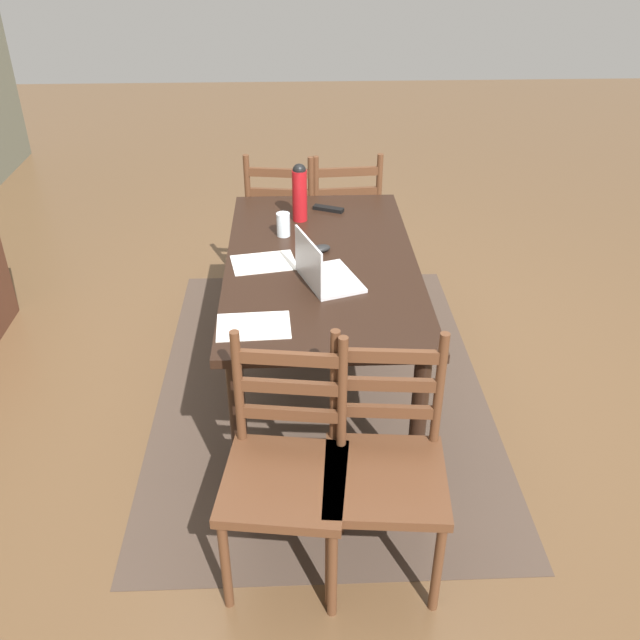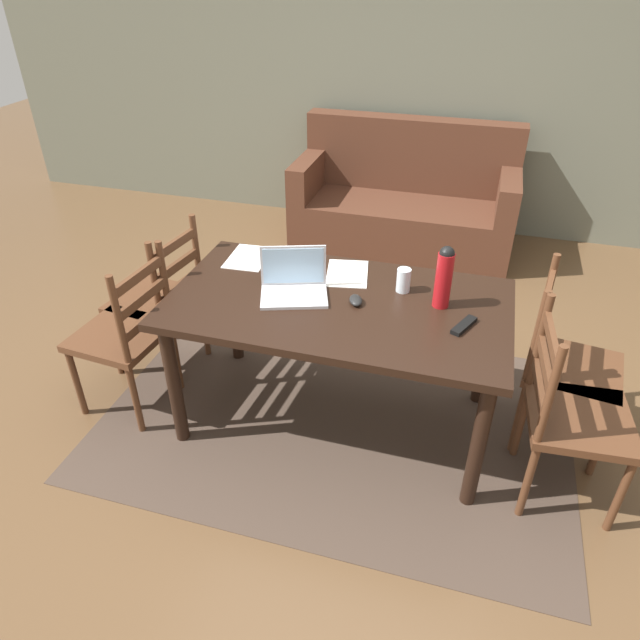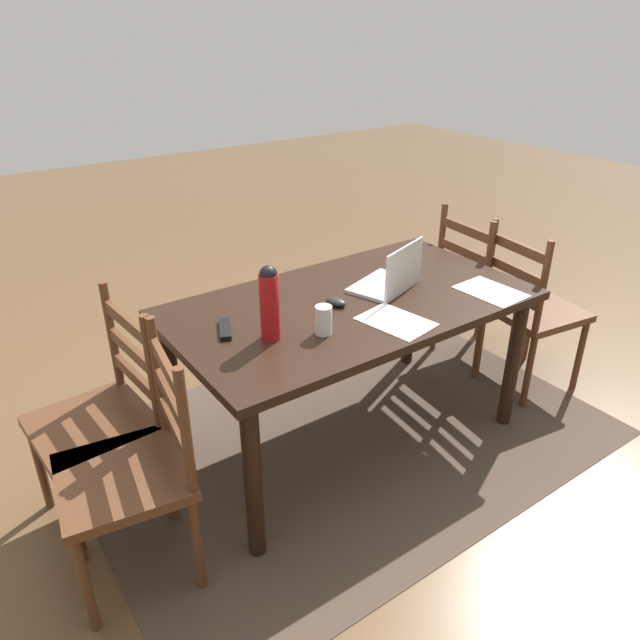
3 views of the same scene
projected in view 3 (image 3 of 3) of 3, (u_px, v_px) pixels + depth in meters
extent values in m
plane|color=brown|center=(348.00, 435.00, 3.03)|extent=(14.00, 14.00, 0.00)
cube|color=#47382D|center=(348.00, 435.00, 3.02)|extent=(2.49, 1.70, 0.01)
cube|color=black|center=(351.00, 304.00, 2.69)|extent=(1.64, 0.91, 0.04)
cylinder|color=black|center=(410.00, 309.00, 3.51)|extent=(0.07, 0.07, 0.72)
cylinder|color=black|center=(173.00, 390.00, 2.76)|extent=(0.07, 0.07, 0.72)
cylinder|color=black|center=(513.00, 363.00, 2.97)|extent=(0.07, 0.07, 0.72)
cylinder|color=black|center=(253.00, 482.00, 2.21)|extent=(0.07, 0.07, 0.72)
cube|color=#56331E|center=(536.00, 311.00, 3.28)|extent=(0.50, 0.50, 0.04)
cylinder|color=#56331E|center=(529.00, 327.00, 3.61)|extent=(0.04, 0.04, 0.43)
cylinder|color=#56331E|center=(579.00, 355.00, 3.31)|extent=(0.04, 0.04, 0.43)
cylinder|color=#56331E|center=(480.00, 341.00, 3.46)|extent=(0.04, 0.04, 0.43)
cylinder|color=#56331E|center=(528.00, 372.00, 3.16)|extent=(0.04, 0.04, 0.43)
cylinder|color=#56331E|center=(490.00, 263.00, 3.23)|extent=(0.04, 0.04, 0.50)
cylinder|color=#56331E|center=(543.00, 289.00, 2.93)|extent=(0.04, 0.04, 0.50)
cube|color=#56331E|center=(512.00, 293.00, 3.13)|extent=(0.07, 0.36, 0.05)
cube|color=#56331E|center=(516.00, 271.00, 3.07)|extent=(0.07, 0.36, 0.05)
cube|color=#56331E|center=(519.00, 248.00, 3.01)|extent=(0.07, 0.36, 0.05)
cube|color=#56331E|center=(123.00, 477.00, 2.10)|extent=(0.50, 0.50, 0.04)
cylinder|color=#56331E|center=(86.00, 585.00, 1.98)|extent=(0.04, 0.04, 0.43)
cylinder|color=#56331E|center=(72.00, 509.00, 2.28)|extent=(0.04, 0.04, 0.43)
cylinder|color=#56331E|center=(197.00, 544.00, 2.13)|extent=(0.04, 0.04, 0.43)
cylinder|color=#56331E|center=(171.00, 478.00, 2.43)|extent=(0.04, 0.04, 0.43)
cylinder|color=#56331E|center=(186.00, 434.00, 1.92)|extent=(0.04, 0.04, 0.50)
cylinder|color=#56331E|center=(158.00, 377.00, 2.22)|extent=(0.04, 0.04, 0.50)
cube|color=#56331E|center=(174.00, 427.00, 2.11)|extent=(0.08, 0.36, 0.05)
cube|color=#56331E|center=(170.00, 398.00, 2.05)|extent=(0.08, 0.36, 0.05)
cube|color=#56331E|center=(166.00, 367.00, 2.00)|extent=(0.08, 0.36, 0.05)
cube|color=#56331E|center=(92.00, 426.00, 2.36)|extent=(0.47, 0.47, 0.04)
cylinder|color=#56331E|center=(72.00, 520.00, 2.23)|extent=(0.04, 0.04, 0.43)
cylinder|color=#56331E|center=(40.00, 467.00, 2.49)|extent=(0.04, 0.04, 0.43)
cylinder|color=#56331E|center=(165.00, 476.00, 2.45)|extent=(0.04, 0.04, 0.43)
cylinder|color=#56331E|center=(127.00, 431.00, 2.71)|extent=(0.04, 0.04, 0.43)
cylinder|color=#56331E|center=(152.00, 375.00, 2.23)|extent=(0.04, 0.04, 0.50)
cylinder|color=#56331E|center=(112.00, 337.00, 2.49)|extent=(0.04, 0.04, 0.50)
cube|color=#56331E|center=(135.00, 376.00, 2.41)|extent=(0.05, 0.36, 0.05)
cube|color=#56331E|center=(130.00, 349.00, 2.35)|extent=(0.05, 0.36, 0.05)
cube|color=#56331E|center=(126.00, 321.00, 2.29)|extent=(0.05, 0.36, 0.05)
cube|color=#56331E|center=(484.00, 289.00, 3.54)|extent=(0.48, 0.48, 0.04)
cylinder|color=#56331E|center=(481.00, 306.00, 3.88)|extent=(0.04, 0.04, 0.43)
cylinder|color=#56331E|center=(525.00, 329.00, 3.59)|extent=(0.04, 0.04, 0.43)
cylinder|color=#56331E|center=(435.00, 319.00, 3.71)|extent=(0.04, 0.04, 0.43)
cylinder|color=#56331E|center=(478.00, 345.00, 3.42)|extent=(0.04, 0.04, 0.43)
cylinder|color=#56331E|center=(441.00, 245.00, 3.48)|extent=(0.04, 0.04, 0.50)
cylinder|color=#56331E|center=(488.00, 267.00, 3.19)|extent=(0.04, 0.04, 0.50)
cube|color=#56331E|center=(462.00, 272.00, 3.38)|extent=(0.06, 0.36, 0.05)
cube|color=#56331E|center=(464.00, 251.00, 3.33)|extent=(0.06, 0.36, 0.05)
cube|color=#56331E|center=(466.00, 230.00, 3.27)|extent=(0.06, 0.36, 0.05)
cube|color=silver|center=(383.00, 285.00, 2.81)|extent=(0.37, 0.31, 0.02)
cube|color=silver|center=(404.00, 268.00, 2.70)|extent=(0.31, 0.11, 0.21)
cube|color=#A5CCEA|center=(403.00, 268.00, 2.71)|extent=(0.28, 0.10, 0.19)
cylinder|color=#A81419|center=(270.00, 307.00, 2.31)|extent=(0.08, 0.08, 0.27)
sphere|color=black|center=(268.00, 274.00, 2.24)|extent=(0.07, 0.07, 0.07)
cylinder|color=silver|center=(324.00, 320.00, 2.38)|extent=(0.07, 0.07, 0.12)
ellipsoid|color=black|center=(336.00, 302.00, 2.63)|extent=(0.09, 0.11, 0.03)
cube|color=black|center=(225.00, 329.00, 2.42)|extent=(0.11, 0.17, 0.02)
cube|color=white|center=(491.00, 292.00, 2.76)|extent=(0.23, 0.31, 0.00)
cube|color=white|center=(396.00, 321.00, 2.49)|extent=(0.26, 0.33, 0.00)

